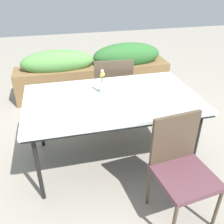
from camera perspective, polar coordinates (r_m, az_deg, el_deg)
The scene contains 6 objects.
ground_plane at distance 2.86m, azimuth 0.13°, elevation -9.61°, with size 12.00×12.00×0.00m, color gray.
dining_table at distance 2.42m, azimuth 0.00°, elevation 2.48°, with size 1.67×0.99×0.75m.
chair_far_side at distance 3.21m, azimuth -0.02°, elevation 5.89°, with size 0.53×0.53×0.90m.
chair_near_right at distance 2.06m, azimuth 15.52°, elevation -11.45°, with size 0.48×0.48×0.88m.
flower_vase at distance 2.44m, azimuth -2.30°, elevation 6.75°, with size 0.05×0.06×0.25m.
planter_box at distance 4.03m, azimuth -4.09°, elevation 9.18°, with size 2.43×0.45×0.81m.
Camera 1 is at (-0.52, -2.12, 1.84)m, focal length 39.80 mm.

